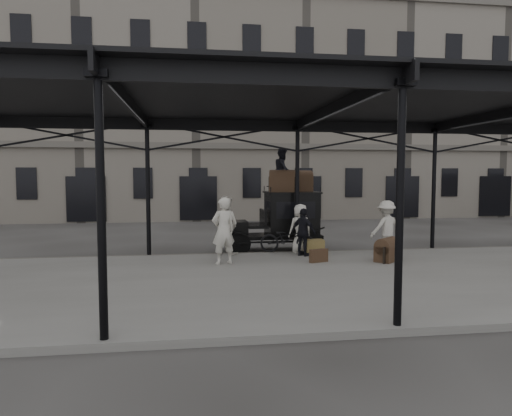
# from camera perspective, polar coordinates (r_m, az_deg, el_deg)

# --- Properties ---
(ground) EXTENTS (120.00, 120.00, 0.00)m
(ground) POSITION_cam_1_polar(r_m,az_deg,el_deg) (14.01, 6.99, -7.37)
(ground) COLOR #383533
(ground) RESTS_ON ground
(platform) EXTENTS (28.00, 8.00, 0.15)m
(platform) POSITION_cam_1_polar(r_m,az_deg,el_deg) (12.12, 9.46, -8.86)
(platform) COLOR slate
(platform) RESTS_ON ground
(canopy) EXTENTS (22.50, 9.00, 4.74)m
(canopy) POSITION_cam_1_polar(r_m,az_deg,el_deg) (12.21, 9.32, 12.60)
(canopy) COLOR black
(canopy) RESTS_ON ground
(building_frontage) EXTENTS (64.00, 8.00, 14.00)m
(building_frontage) POSITION_cam_1_polar(r_m,az_deg,el_deg) (31.74, -1.50, 11.81)
(building_frontage) COLOR slate
(building_frontage) RESTS_ON ground
(taxi) EXTENTS (3.65, 1.55, 2.18)m
(taxi) POSITION_cam_1_polar(r_m,az_deg,el_deg) (16.75, 3.38, -1.28)
(taxi) COLOR black
(taxi) RESTS_ON ground
(porter_left) EXTENTS (0.84, 0.69, 1.99)m
(porter_left) POSITION_cam_1_polar(r_m,az_deg,el_deg) (13.55, -4.10, -2.84)
(porter_left) COLOR silver
(porter_left) RESTS_ON platform
(porter_midleft) EXTENTS (1.20, 1.17, 1.94)m
(porter_midleft) POSITION_cam_1_polar(r_m,az_deg,el_deg) (15.19, -3.87, -2.16)
(porter_midleft) COLOR silver
(porter_midleft) RESTS_ON platform
(porter_centre) EXTENTS (0.90, 0.69, 1.66)m
(porter_centre) POSITION_cam_1_polar(r_m,az_deg,el_deg) (15.60, 5.55, -2.53)
(porter_centre) COLOR silver
(porter_centre) RESTS_ON platform
(porter_official) EXTENTS (0.89, 0.94, 1.56)m
(porter_official) POSITION_cam_1_polar(r_m,az_deg,el_deg) (14.94, 5.96, -3.02)
(porter_official) COLOR black
(porter_official) RESTS_ON platform
(porter_right) EXTENTS (1.27, 0.89, 1.79)m
(porter_right) POSITION_cam_1_polar(r_m,az_deg,el_deg) (15.80, 16.00, -2.34)
(porter_right) COLOR silver
(porter_right) RESTS_ON platform
(bicycle) EXTENTS (1.96, 1.23, 0.97)m
(bicycle) POSITION_cam_1_polar(r_m,az_deg,el_deg) (15.49, 3.93, -3.84)
(bicycle) COLOR black
(bicycle) RESTS_ON platform
(porter_roof) EXTENTS (0.79, 0.90, 1.58)m
(porter_roof) POSITION_cam_1_polar(r_m,az_deg,el_deg) (16.57, 3.36, 4.78)
(porter_roof) COLOR black
(porter_roof) RESTS_ON taxi
(steamer_trunk_roof_near) EXTENTS (1.01, 0.75, 0.66)m
(steamer_trunk_roof_near) POSITION_cam_1_polar(r_m,az_deg,el_deg) (16.41, 3.29, 3.17)
(steamer_trunk_roof_near) COLOR #463520
(steamer_trunk_roof_near) RESTS_ON taxi
(steamer_trunk_roof_far) EXTENTS (0.94, 0.65, 0.65)m
(steamer_trunk_roof_far) POSITION_cam_1_polar(r_m,az_deg,el_deg) (17.02, 5.47, 3.18)
(steamer_trunk_roof_far) COLOR #463520
(steamer_trunk_roof_far) RESTS_ON taxi
(steamer_trunk_platform) EXTENTS (0.95, 0.93, 0.61)m
(steamer_trunk_platform) POSITION_cam_1_polar(r_m,az_deg,el_deg) (14.60, 16.08, -5.23)
(steamer_trunk_platform) COLOR #463520
(steamer_trunk_platform) RESTS_ON platform
(wicker_hamper) EXTENTS (0.61, 0.47, 0.50)m
(wicker_hamper) POSITION_cam_1_polar(r_m,az_deg,el_deg) (15.30, 7.31, -4.87)
(wicker_hamper) COLOR olive
(wicker_hamper) RESTS_ON platform
(suitcase_upright) EXTENTS (0.34, 0.62, 0.45)m
(suitcase_upright) POSITION_cam_1_polar(r_m,az_deg,el_deg) (15.50, 7.30, -4.84)
(suitcase_upright) COLOR #463520
(suitcase_upright) RESTS_ON platform
(suitcase_flat) EXTENTS (0.62, 0.34, 0.40)m
(suitcase_flat) POSITION_cam_1_polar(r_m,az_deg,el_deg) (14.01, 7.84, -5.92)
(suitcase_flat) COLOR #463520
(suitcase_flat) RESTS_ON platform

